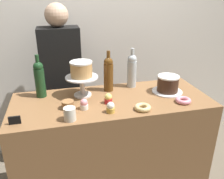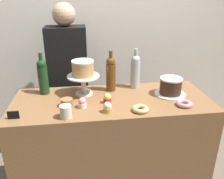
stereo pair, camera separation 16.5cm
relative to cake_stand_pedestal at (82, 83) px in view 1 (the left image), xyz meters
The scene contains 18 objects.
back_wall 0.82m from the cake_stand_pedestal, 74.83° to the left, with size 6.00×0.05×2.60m.
display_counter 0.62m from the cake_stand_pedestal, 31.13° to the right, with size 1.47×0.59×0.94m.
cake_stand_pedestal is the anchor object (origin of this frame).
white_layer_cake 0.11m from the cake_stand_pedestal, 135.00° to the left, with size 0.16×0.16×0.12m.
silver_serving_platter 0.68m from the cake_stand_pedestal, ahead, with size 0.24×0.24×0.01m.
chocolate_round_cake 0.67m from the cake_stand_pedestal, ahead, with size 0.17×0.17×0.13m.
wine_bottle_amber 0.23m from the cake_stand_pedestal, 13.82° to the left, with size 0.08×0.08×0.33m.
wine_bottle_green 0.31m from the cake_stand_pedestal, 168.95° to the left, with size 0.08×0.08×0.33m.
wine_bottle_clear 0.43m from the cake_stand_pedestal, 11.82° to the left, with size 0.08×0.08×0.33m.
cupcake_strawberry 0.24m from the cake_stand_pedestal, 94.46° to the right, with size 0.06×0.06×0.07m.
cupcake_vanilla 0.35m from the cake_stand_pedestal, 64.86° to the right, with size 0.06×0.06×0.07m.
cupcake_lemon 0.25m from the cake_stand_pedestal, 47.22° to the right, with size 0.06×0.06×0.07m.
donut_glazed 0.50m from the cake_stand_pedestal, 41.77° to the right, with size 0.11×0.11×0.03m.
donut_pink 0.76m from the cake_stand_pedestal, 22.94° to the right, with size 0.11×0.11×0.03m.
cookie_stack 0.24m from the cake_stand_pedestal, 123.27° to the right, with size 0.08×0.08×0.05m.
price_sign_chalkboard 0.56m from the cake_stand_pedestal, 144.57° to the right, with size 0.07×0.01×0.05m.
coffee_cup_ceramic 0.38m from the cake_stand_pedestal, 109.22° to the right, with size 0.08×0.08×0.09m.
barista_figure 0.52m from the cake_stand_pedestal, 106.71° to the left, with size 0.36×0.22×1.60m.
Camera 1 is at (-0.37, -1.52, 1.69)m, focal length 37.45 mm.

